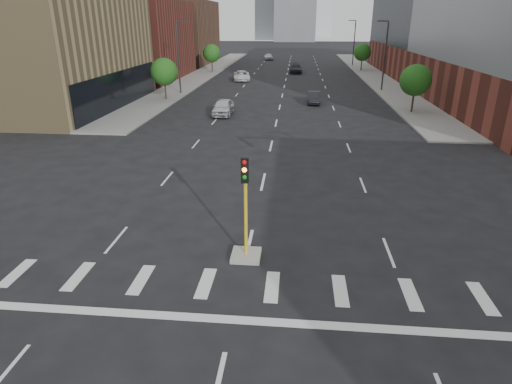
# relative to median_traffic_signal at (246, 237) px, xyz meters

# --- Properties ---
(sidewalk_left_far) EXTENTS (5.00, 92.00, 0.15)m
(sidewalk_left_far) POSITION_rel_median_traffic_signal_xyz_m (-15.00, 65.03, -0.90)
(sidewalk_left_far) COLOR gray
(sidewalk_left_far) RESTS_ON ground
(sidewalk_right_far) EXTENTS (5.00, 92.00, 0.15)m
(sidewalk_right_far) POSITION_rel_median_traffic_signal_xyz_m (15.00, 65.03, -0.90)
(sidewalk_right_far) COLOR gray
(sidewalk_right_far) RESTS_ON ground
(building_left_mid) EXTENTS (20.00, 24.00, 14.00)m
(building_left_mid) POSITION_rel_median_traffic_signal_xyz_m (-27.50, 31.03, 6.03)
(building_left_mid) COLOR #8F7950
(building_left_mid) RESTS_ON ground
(building_left_far_a) EXTENTS (20.00, 22.00, 12.00)m
(building_left_far_a) POSITION_rel_median_traffic_signal_xyz_m (-27.50, 57.03, 5.03)
(building_left_far_a) COLOR brown
(building_left_far_a) RESTS_ON ground
(building_left_far_b) EXTENTS (20.00, 24.00, 13.00)m
(building_left_far_b) POSITION_rel_median_traffic_signal_xyz_m (-27.50, 83.03, 5.53)
(building_left_far_b) COLOR brown
(building_left_far_b) RESTS_ON ground
(building_right_main) EXTENTS (24.00, 70.00, 22.00)m
(building_right_main) POSITION_rel_median_traffic_signal_xyz_m (29.50, 51.03, 10.03)
(building_right_main) COLOR brown
(building_right_main) RESTS_ON ground
(median_traffic_signal) EXTENTS (1.20, 1.20, 4.40)m
(median_traffic_signal) POSITION_rel_median_traffic_signal_xyz_m (0.00, 0.00, 0.00)
(median_traffic_signal) COLOR #999993
(median_traffic_signal) RESTS_ON ground
(streetlight_right_a) EXTENTS (1.60, 0.22, 9.07)m
(streetlight_right_a) POSITION_rel_median_traffic_signal_xyz_m (13.41, 46.03, 4.04)
(streetlight_right_a) COLOR #2D2D30
(streetlight_right_a) RESTS_ON ground
(streetlight_right_b) EXTENTS (1.60, 0.22, 9.07)m
(streetlight_right_b) POSITION_rel_median_traffic_signal_xyz_m (13.41, 81.03, 4.04)
(streetlight_right_b) COLOR #2D2D30
(streetlight_right_b) RESTS_ON ground
(streetlight_left) EXTENTS (1.60, 0.22, 9.07)m
(streetlight_left) POSITION_rel_median_traffic_signal_xyz_m (-13.41, 41.03, 4.04)
(streetlight_left) COLOR #2D2D30
(streetlight_left) RESTS_ON ground
(tree_left_near) EXTENTS (3.20, 3.20, 4.85)m
(tree_left_near) POSITION_rel_median_traffic_signal_xyz_m (-14.00, 36.03, 2.42)
(tree_left_near) COLOR #382619
(tree_left_near) RESTS_ON ground
(tree_left_far) EXTENTS (3.20, 3.20, 4.85)m
(tree_left_far) POSITION_rel_median_traffic_signal_xyz_m (-14.00, 66.03, 2.42)
(tree_left_far) COLOR #382619
(tree_left_far) RESTS_ON ground
(tree_right_near) EXTENTS (3.20, 3.20, 4.85)m
(tree_right_near) POSITION_rel_median_traffic_signal_xyz_m (14.00, 31.03, 2.42)
(tree_right_near) COLOR #382619
(tree_right_near) RESTS_ON ground
(tree_right_far) EXTENTS (3.20, 3.20, 4.85)m
(tree_right_far) POSITION_rel_median_traffic_signal_xyz_m (14.00, 71.03, 2.42)
(tree_right_far) COLOR #382619
(tree_right_far) RESTS_ON ground
(car_near_left) EXTENTS (1.93, 4.74, 1.61)m
(car_near_left) POSITION_rel_median_traffic_signal_xyz_m (-5.65, 28.22, -0.17)
(car_near_left) COLOR silver
(car_near_left) RESTS_ON ground
(car_mid_right) EXTENTS (1.60, 4.18, 1.36)m
(car_mid_right) POSITION_rel_median_traffic_signal_xyz_m (3.92, 35.64, -0.29)
(car_mid_right) COLOR black
(car_mid_right) RESTS_ON ground
(car_far_left) EXTENTS (3.30, 5.80, 1.53)m
(car_far_left) POSITION_rel_median_traffic_signal_xyz_m (-7.10, 55.00, -0.21)
(car_far_left) COLOR white
(car_far_left) RESTS_ON ground
(car_deep_right) EXTENTS (2.32, 5.52, 1.59)m
(car_deep_right) POSITION_rel_median_traffic_signal_xyz_m (1.50, 66.44, -0.18)
(car_deep_right) COLOR black
(car_deep_right) RESTS_ON ground
(car_distant) EXTENTS (2.56, 4.81, 1.56)m
(car_distant) POSITION_rel_median_traffic_signal_xyz_m (-5.28, 93.35, -0.19)
(car_distant) COLOR silver
(car_distant) RESTS_ON ground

